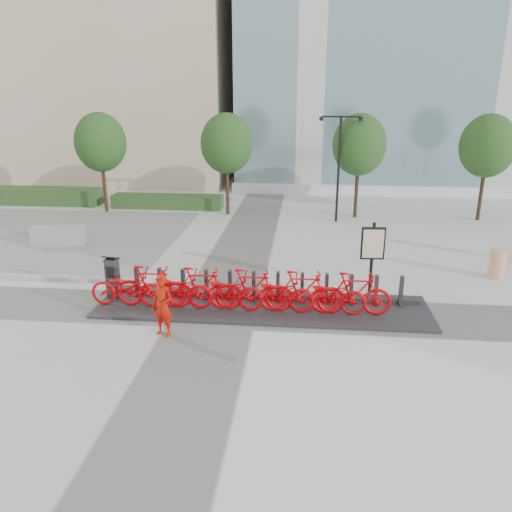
# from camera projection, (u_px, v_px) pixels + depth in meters

# --- Properties ---
(ground) EXTENTS (120.00, 120.00, 0.00)m
(ground) POSITION_uv_depth(u_px,v_px,m) (216.00, 310.00, 14.38)
(ground) COLOR silver
(glass_building) EXTENTS (32.00, 16.00, 24.00)m
(glass_building) POSITION_uv_depth(u_px,v_px,m) (481.00, 0.00, 33.95)
(glass_building) COLOR #6597A4
(glass_building) RESTS_ON ground
(gravel_patch) EXTENTS (14.00, 14.00, 0.00)m
(gravel_patch) POSITION_uv_depth(u_px,v_px,m) (20.00, 236.00, 21.93)
(gravel_patch) COLOR slate
(gravel_patch) RESTS_ON ground
(hedge_a) EXTENTS (10.00, 1.40, 0.90)m
(hedge_a) POSITION_uv_depth(u_px,v_px,m) (14.00, 195.00, 28.32)
(hedge_a) COLOR #24411C
(hedge_a) RESTS_ON ground
(hedge_b) EXTENTS (6.00, 1.20, 0.70)m
(hedge_b) POSITION_uv_depth(u_px,v_px,m) (168.00, 201.00, 27.22)
(hedge_b) COLOR #24411C
(hedge_b) RESTS_ON ground
(tree_0) EXTENTS (2.60, 2.60, 5.10)m
(tree_0) POSITION_uv_depth(u_px,v_px,m) (100.00, 142.00, 25.36)
(tree_0) COLOR black
(tree_0) RESTS_ON ground
(tree_1) EXTENTS (2.60, 2.60, 5.10)m
(tree_1) POSITION_uv_depth(u_px,v_px,m) (227.00, 144.00, 24.76)
(tree_1) COLOR black
(tree_1) RESTS_ON ground
(tree_2) EXTENTS (2.60, 2.60, 5.10)m
(tree_2) POSITION_uv_depth(u_px,v_px,m) (359.00, 145.00, 24.15)
(tree_2) COLOR black
(tree_2) RESTS_ON ground
(tree_3) EXTENTS (2.60, 2.60, 5.10)m
(tree_3) POSITION_uv_depth(u_px,v_px,m) (488.00, 146.00, 23.59)
(tree_3) COLOR black
(tree_3) RESTS_ON ground
(streetlamp) EXTENTS (2.00, 0.20, 5.00)m
(streetlamp) POSITION_uv_depth(u_px,v_px,m) (339.00, 157.00, 23.44)
(streetlamp) COLOR black
(streetlamp) RESTS_ON ground
(dock_pad) EXTENTS (9.60, 2.40, 0.08)m
(dock_pad) POSITION_uv_depth(u_px,v_px,m) (262.00, 307.00, 14.53)
(dock_pad) COLOR #2A2A2C
(dock_pad) RESTS_ON ground
(dock_rail_posts) EXTENTS (8.02, 0.50, 0.85)m
(dock_rail_posts) POSITION_uv_depth(u_px,v_px,m) (266.00, 286.00, 14.83)
(dock_rail_posts) COLOR #2C2C2D
(dock_rail_posts) RESTS_ON dock_pad
(bike_0) EXTENTS (2.12, 0.74, 1.11)m
(bike_0) POSITION_uv_depth(u_px,v_px,m) (127.00, 287.00, 14.38)
(bike_0) COLOR #CB0006
(bike_0) RESTS_ON dock_pad
(bike_1) EXTENTS (2.05, 0.58, 1.23)m
(bike_1) POSITION_uv_depth(u_px,v_px,m) (151.00, 286.00, 14.29)
(bike_1) COLOR #CB0006
(bike_1) RESTS_ON dock_pad
(bike_2) EXTENTS (2.12, 0.74, 1.11)m
(bike_2) POSITION_uv_depth(u_px,v_px,m) (176.00, 289.00, 14.24)
(bike_2) COLOR #CB0006
(bike_2) RESTS_ON dock_pad
(bike_3) EXTENTS (2.05, 0.58, 1.23)m
(bike_3) POSITION_uv_depth(u_px,v_px,m) (200.00, 288.00, 14.16)
(bike_3) COLOR #CB0006
(bike_3) RESTS_ON dock_pad
(bike_4) EXTENTS (2.12, 0.74, 1.11)m
(bike_4) POSITION_uv_depth(u_px,v_px,m) (225.00, 291.00, 14.11)
(bike_4) COLOR #CB0006
(bike_4) RESTS_ON dock_pad
(bike_5) EXTENTS (2.05, 0.58, 1.23)m
(bike_5) POSITION_uv_depth(u_px,v_px,m) (251.00, 290.00, 14.02)
(bike_5) COLOR #CB0006
(bike_5) RESTS_ON dock_pad
(bike_6) EXTENTS (2.12, 0.74, 1.11)m
(bike_6) POSITION_uv_depth(u_px,v_px,m) (276.00, 293.00, 13.97)
(bike_6) COLOR #CB0006
(bike_6) RESTS_ON dock_pad
(bike_7) EXTENTS (2.05, 0.58, 1.23)m
(bike_7) POSITION_uv_depth(u_px,v_px,m) (302.00, 292.00, 13.89)
(bike_7) COLOR #CB0006
(bike_7) RESTS_ON dock_pad
(bike_8) EXTENTS (2.12, 0.74, 1.11)m
(bike_8) POSITION_uv_depth(u_px,v_px,m) (328.00, 295.00, 13.84)
(bike_8) COLOR #CB0006
(bike_8) RESTS_ON dock_pad
(bike_9) EXTENTS (2.05, 0.58, 1.23)m
(bike_9) POSITION_uv_depth(u_px,v_px,m) (354.00, 294.00, 13.75)
(bike_9) COLOR #CB0006
(bike_9) RESTS_ON dock_pad
(kiosk) EXTENTS (0.46, 0.41, 1.34)m
(kiosk) POSITION_uv_depth(u_px,v_px,m) (113.00, 277.00, 14.92)
(kiosk) COLOR #2C2C2D
(kiosk) RESTS_ON dock_pad
(worker_red) EXTENTS (0.69, 0.57, 1.64)m
(worker_red) POSITION_uv_depth(u_px,v_px,m) (163.00, 306.00, 12.69)
(worker_red) COLOR #AE1405
(worker_red) RESTS_ON ground
(construction_barrel) EXTENTS (0.56, 0.56, 1.00)m
(construction_barrel) POSITION_uv_depth(u_px,v_px,m) (497.00, 264.00, 16.79)
(construction_barrel) COLOR #E65900
(construction_barrel) RESTS_ON ground
(jersey_barrier) EXTENTS (2.13, 0.94, 0.79)m
(jersey_barrier) POSITION_uv_depth(u_px,v_px,m) (58.00, 236.00, 20.45)
(jersey_barrier) COLOR #A2A2A2
(jersey_barrier) RESTS_ON ground
(map_sign) EXTENTS (0.74, 0.17, 2.24)m
(map_sign) POSITION_uv_depth(u_px,v_px,m) (373.00, 246.00, 15.33)
(map_sign) COLOR black
(map_sign) RESTS_ON ground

